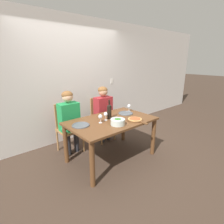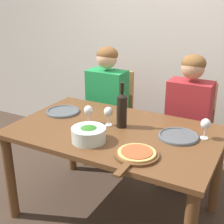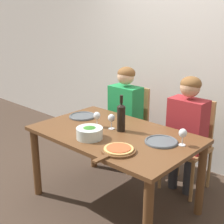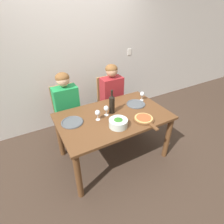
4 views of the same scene
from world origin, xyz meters
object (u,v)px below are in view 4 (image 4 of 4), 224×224
Objects in this scene: person_woman at (67,103)px; person_man at (112,92)px; dinner_plate_left at (72,122)px; pizza_on_board at (144,119)px; chair_right at (109,100)px; broccoli_bowl at (118,123)px; wine_glass_centre at (106,109)px; wine_glass_left at (98,113)px; wine_glass_right at (142,94)px; chair_left at (67,112)px; wine_bottle at (112,104)px; dinner_plate_right at (136,104)px.

person_woman is 1.00× the size of person_man.
pizza_on_board reaches higher than dinner_plate_left.
chair_right reaches higher than broccoli_bowl.
person_woman is 0.76m from wine_glass_centre.
wine_glass_right is at bearing 10.68° from wine_glass_left.
pizza_on_board is (0.87, -0.41, 0.01)m from dinner_plate_left.
chair_left reaches higher than pizza_on_board.
person_woman is 3.53× the size of wine_bottle.
person_man is 3.53× the size of wine_bottle.
wine_bottle is 0.46m from dinner_plate_right.
wine_glass_left is at bearing -163.19° from wine_glass_centre.
wine_glass_right is at bearing -64.23° from person_man.
person_man reaches higher than chair_right.
person_man is (0.83, -0.11, 0.23)m from chair_left.
person_man is at bearing 86.38° from pizza_on_board.
pizza_on_board is at bearing -52.27° from wine_bottle.
chair_left is 0.87m from person_man.
pizza_on_board is (0.38, -0.05, -0.04)m from broccoli_bowl.
wine_glass_left is at bearing -17.62° from dinner_plate_left.
dinner_plate_left is at bearing -177.15° from wine_glass_right.
wine_bottle is at bearing 15.28° from wine_glass_left.
chair_right is 6.45× the size of wine_glass_left.
dinner_plate_left is at bearing -97.98° from chair_left.
wine_glass_right is at bearing 22.61° from dinner_plate_right.
person_man is 0.60m from wine_glass_right.
wine_glass_left is 0.16m from wine_glass_centre.
wine_glass_left reaches higher than pizza_on_board.
wine_glass_right and wine_glass_centre have the same top height.
chair_left is at bearing 180.00° from chair_right.
wine_glass_right reaches higher than dinner_plate_right.
chair_left is 0.83m from chair_right.
chair_left is 0.78× the size of person_man.
pizza_on_board is at bearing -111.02° from dinner_plate_right.
wine_glass_right reaches higher than dinner_plate_left.
pizza_on_board is (0.77, -1.11, 0.25)m from chair_left.
wine_bottle is at bearing -115.60° from chair_right.
dinner_plate_left is (-0.10, -0.70, 0.25)m from chair_left.
person_woman reaches higher than broccoli_bowl.
wine_bottle is at bearing -56.73° from chair_left.
person_woman is at bearing 80.49° from dinner_plate_left.
pizza_on_board is at bearing -55.17° from chair_left.
wine_glass_right is (0.25, -0.64, 0.34)m from chair_right.
dinner_plate_right is 0.56m from wine_glass_centre.
dinner_plate_left is at bearing 176.67° from wine_bottle.
wine_bottle is (-0.35, -0.62, 0.15)m from person_man.
broccoli_bowl is 0.83× the size of dinner_plate_left.
person_man is at bearing 48.67° from wine_glass_left.
dinner_plate_right is (0.92, -0.60, 0.02)m from person_woman.
dinner_plate_right is 0.68× the size of pizza_on_board.
wine_glass_centre is at bearing -167.00° from wine_bottle.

